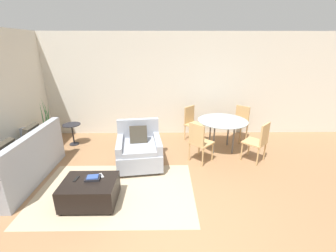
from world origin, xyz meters
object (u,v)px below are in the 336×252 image
Objects in this scene: ottoman at (90,191)px; side_table at (72,130)px; book_stack at (93,178)px; potted_plant at (50,136)px; tv_remote_secondary at (101,175)px; dining_chair_far_right at (240,121)px; dining_table at (222,123)px; tv_remote_primary at (76,179)px; couch at (20,164)px; dining_chair_near_left at (199,140)px; armchair at (139,150)px; dining_chair_far_left at (192,121)px; dining_chair_near_right at (259,140)px.

side_table reaches higher than ottoman.
book_stack is 2.76m from potted_plant.
book_stack reaches higher than ottoman.
side_table reaches higher than book_stack.
potted_plant is (-1.84, 2.04, -0.14)m from tv_remote_secondary.
side_table is 4.36m from dining_chair_far_right.
dining_table is 0.92m from dining_chair_far_right.
tv_remote_primary is at bearing -165.99° from tv_remote_secondary.
side_table is (0.54, 0.09, 0.12)m from potted_plant.
couch reaches higher than side_table.
couch is 3.49m from dining_chair_near_left.
armchair is 6.60× the size of tv_remote_primary.
side_table is (-1.80, 1.07, 0.04)m from armchair.
couch is at bearing 162.40° from tv_remote_secondary.
dining_chair_far_right reaches higher than tv_remote_secondary.
dining_chair_far_left is 1.28m from dining_chair_far_right.
dining_chair_far_left is at bearing 47.37° from armchair.
tv_remote_secondary is 3.02m from dining_table.
tv_remote_secondary is 0.26× the size of side_table.
dining_chair_near_left is at bearing -135.00° from dining_chair_far_right.
tv_remote_primary is 0.18× the size of dining_chair_near_left.
armchair is 2.54m from potted_plant.
ottoman is at bearing -133.64° from tv_remote_secondary.
armchair is 7.43× the size of tv_remote_secondary.
dining_chair_near_right is (0.64, -0.64, -0.15)m from dining_table.
book_stack is 2.26m from dining_chair_near_left.
side_table is 0.61× the size of dining_chair_far_left.
ottoman is at bearing -63.58° from side_table.
dining_chair_near_right is (1.28, 0.00, 0.00)m from dining_chair_near_left.
dining_chair_near_right is (4.88, -0.88, 0.25)m from potted_plant.
dining_chair_far_right is at bearing 4.06° from side_table.
armchair is at bearing -22.63° from potted_plant.
ottoman is at bearing -24.71° from couch.
dining_chair_far_right is at bearing 0.00° from dining_chair_far_left.
couch is at bearing -165.87° from armchair.
tv_remote_primary is at bearing -67.51° from side_table.
dining_chair_near_left is at bearing 10.59° from couch.
tv_remote_primary is at bearing -159.78° from dining_chair_near_right.
dining_table is 0.92m from dining_chair_near_right.
couch is 7.92× the size of book_stack.
armchair is at bearing -175.63° from dining_chair_near_left.
side_table is 3.22m from dining_chair_near_left.
tv_remote_primary is 0.18× the size of dining_chair_near_right.
dining_chair_near_left is at bearing 30.46° from tv_remote_primary.
dining_chair_near_right reaches higher than tv_remote_secondary.
potted_plant is at bearing 127.29° from ottoman.
dining_chair_far_left reaches higher than book_stack.
dining_chair_near_right and dining_chair_far_left have the same top height.
couch is 2.17× the size of dining_chair_near_left.
side_table reaches higher than tv_remote_secondary.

